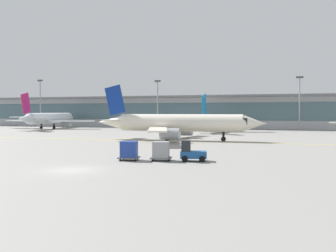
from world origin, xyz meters
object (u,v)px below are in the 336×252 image
object	(u,v)px
taxiing_regional_jet	(178,123)
cargo_dolly_lead	(161,150)
apron_light_mast_1	(158,102)
cargo_dolly_trailing	(129,150)
gate_airplane_1	(215,120)
apron_light_mast_0	(40,101)
gate_airplane_0	(50,118)
baggage_tug	(191,152)
apron_light_mast_2	(299,101)

from	to	relation	value
taxiing_regional_jet	cargo_dolly_lead	bearing A→B (deg)	-80.30
apron_light_mast_1	cargo_dolly_trailing	bearing A→B (deg)	-73.43
gate_airplane_1	apron_light_mast_0	world-z (taller)	apron_light_mast_0
apron_light_mast_1	apron_light_mast_0	bearing A→B (deg)	-177.80
gate_airplane_0	apron_light_mast_0	size ratio (longest dim) A/B	1.97
baggage_tug	cargo_dolly_lead	world-z (taller)	baggage_tug
cargo_dolly_trailing	gate_airplane_1	bearing A→B (deg)	78.87
taxiing_regional_jet	cargo_dolly_lead	size ratio (longest dim) A/B	12.31
gate_airplane_0	cargo_dolly_trailing	xyz separation A→B (m)	(48.53, -55.19, -1.89)
gate_airplane_0	gate_airplane_1	size ratio (longest dim) A/B	1.10
cargo_dolly_trailing	cargo_dolly_lead	bearing A→B (deg)	0.00
gate_airplane_0	apron_light_mast_1	xyz separation A→B (m)	(28.82, 11.02, 4.75)
gate_airplane_1	cargo_dolly_lead	distance (m)	55.44
cargo_dolly_trailing	apron_light_mast_1	xyz separation A→B (m)	(-19.71, 66.22, 6.64)
taxiing_regional_jet	cargo_dolly_trailing	bearing A→B (deg)	-87.55
cargo_dolly_lead	apron_light_mast_2	bearing A→B (deg)	64.16
gate_airplane_0	apron_light_mast_1	size ratio (longest dim) A/B	2.12
baggage_tug	apron_light_mast_2	xyz separation A→B (m)	(13.06, 65.20, 6.83)
baggage_tug	gate_airplane_1	bearing A→B (deg)	85.34
cargo_dolly_trailing	baggage_tug	bearing A→B (deg)	-0.00
taxiing_regional_jet	cargo_dolly_lead	xyz separation A→B (m)	(5.33, -25.16, -1.87)
gate_airplane_0	gate_airplane_1	world-z (taller)	gate_airplane_0
gate_airplane_0	gate_airplane_1	bearing A→B (deg)	-94.46
gate_airplane_0	cargo_dolly_lead	bearing A→B (deg)	-141.86
baggage_tug	cargo_dolly_trailing	bearing A→B (deg)	180.00
gate_airplane_1	apron_light_mast_1	world-z (taller)	apron_light_mast_1
gate_airplane_0	cargo_dolly_trailing	size ratio (longest dim) A/B	12.41
apron_light_mast_2	taxiing_regional_jet	bearing A→B (deg)	-117.72
cargo_dolly_lead	gate_airplane_0	bearing A→B (deg)	121.37
taxiing_regional_jet	apron_light_mast_0	world-z (taller)	apron_light_mast_0
gate_airplane_1	cargo_dolly_lead	bearing A→B (deg)	-172.40
gate_airplane_0	apron_light_mast_1	bearing A→B (deg)	-74.44
apron_light_mast_1	apron_light_mast_2	distance (m)	38.96
apron_light_mast_0	gate_airplane_0	bearing A→B (deg)	-42.73
apron_light_mast_0	taxiing_regional_jet	bearing A→B (deg)	-34.43
cargo_dolly_lead	taxiing_regional_jet	bearing A→B (deg)	89.83
taxiing_regional_jet	gate_airplane_1	bearing A→B (deg)	85.55
cargo_dolly_lead	apron_light_mast_0	bearing A→B (deg)	121.96
cargo_dolly_lead	cargo_dolly_trailing	size ratio (longest dim) A/B	1.00
apron_light_mast_0	baggage_tug	bearing A→B (deg)	-44.27
baggage_tug	taxiing_regional_jet	bearing A→B (deg)	96.60
gate_airplane_1	apron_light_mast_2	world-z (taller)	apron_light_mast_2
gate_airplane_1	cargo_dolly_lead	size ratio (longest dim) A/B	11.32
apron_light_mast_1	apron_light_mast_2	bearing A→B (deg)	0.46
taxiing_regional_jet	apron_light_mast_1	bearing A→B (deg)	111.26
apron_light_mast_2	gate_airplane_0	bearing A→B (deg)	-170.50
cargo_dolly_trailing	gate_airplane_0	bearing A→B (deg)	119.18
taxiing_regional_jet	apron_light_mast_2	bearing A→B (deg)	60.01
gate_airplane_1	apron_light_mast_0	size ratio (longest dim) A/B	1.80
apron_light_mast_2	cargo_dolly_lead	bearing A→B (deg)	-103.70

